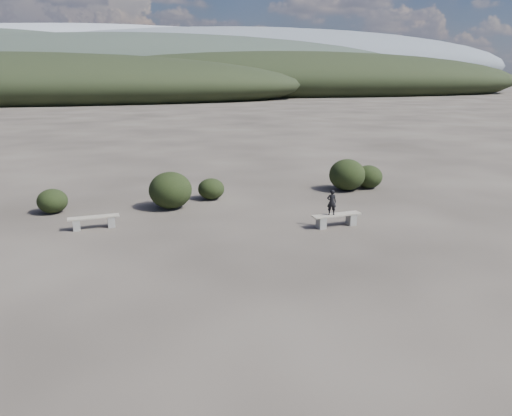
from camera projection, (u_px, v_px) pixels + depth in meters
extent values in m
plane|color=#2E2823|center=(257.00, 296.00, 11.26)|extent=(1200.00, 1200.00, 0.00)
cube|color=gray|center=(77.00, 225.00, 15.98)|extent=(0.26, 0.34, 0.36)
cube|color=gray|center=(111.00, 222.00, 16.33)|extent=(0.26, 0.34, 0.36)
cube|color=gray|center=(94.00, 217.00, 16.10)|extent=(1.64, 0.53, 0.04)
cube|color=gray|center=(321.00, 223.00, 16.18)|extent=(0.27, 0.35, 0.37)
cube|color=gray|center=(351.00, 219.00, 16.56)|extent=(0.27, 0.35, 0.37)
cube|color=gray|center=(337.00, 215.00, 16.32)|extent=(1.71, 0.57, 0.05)
imported|color=black|center=(332.00, 202.00, 16.13)|extent=(0.34, 0.25, 0.84)
ellipsoid|color=black|center=(52.00, 201.00, 17.93)|extent=(1.07, 1.07, 0.87)
ellipsoid|color=black|center=(170.00, 190.00, 18.50)|extent=(1.59, 1.59, 1.37)
ellipsoid|color=black|center=(211.00, 189.00, 19.89)|extent=(1.05, 1.05, 0.84)
ellipsoid|color=black|center=(347.00, 175.00, 21.37)|extent=(1.54, 1.54, 1.35)
ellipsoid|color=black|center=(368.00, 177.00, 21.83)|extent=(1.21, 1.21, 1.01)
ellipsoid|color=black|center=(10.00, 86.00, 89.87)|extent=(110.00, 40.00, 12.00)
ellipsoid|color=black|center=(295.00, 81.00, 121.52)|extent=(120.00, 44.00, 14.00)
ellipsoid|color=#2C362D|center=(145.00, 72.00, 160.44)|extent=(190.00, 64.00, 24.00)
ellipsoid|color=slate|center=(258.00, 65.00, 306.14)|extent=(340.00, 110.00, 44.00)
ellipsoid|color=#9198A3|center=(100.00, 63.00, 377.98)|extent=(460.00, 140.00, 56.00)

